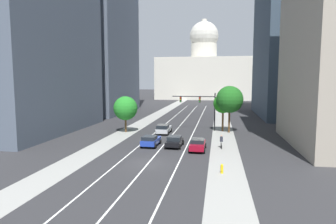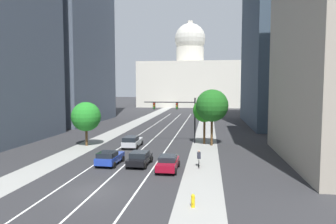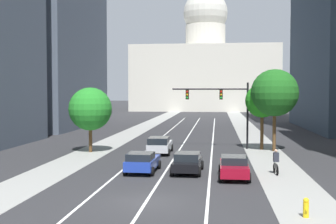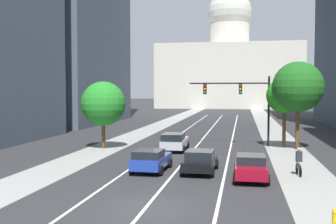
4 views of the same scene
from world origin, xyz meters
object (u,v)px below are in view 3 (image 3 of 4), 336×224
at_px(fire_hydrant, 306,207).
at_px(street_tree_far_right, 262,101).
at_px(car_crimson, 234,167).
at_px(car_black, 187,162).
at_px(cyclist, 276,162).
at_px(car_silver, 160,145).
at_px(street_tree_mid_left, 90,109).
at_px(street_tree_near_right, 275,93).
at_px(car_blue, 142,162).
at_px(capitol_building, 205,71).
at_px(traffic_signal_mast, 223,102).

height_order(fire_hydrant, street_tree_far_right, street_tree_far_right).
xyz_separation_m(car_crimson, street_tree_far_right, (3.24, 14.44, 3.98)).
bearing_deg(car_black, fire_hydrant, -147.74).
bearing_deg(cyclist, car_crimson, 116.50).
relative_size(car_crimson, car_silver, 0.90).
distance_m(car_silver, fire_hydrant, 21.27).
height_order(car_black, fire_hydrant, car_black).
bearing_deg(fire_hydrant, street_tree_mid_left, 128.78).
relative_size(car_silver, street_tree_near_right, 0.60).
bearing_deg(cyclist, car_blue, 88.58).
relative_size(capitol_building, cyclist, 24.52).
xyz_separation_m(car_blue, street_tree_mid_left, (-6.55, 9.59, 3.26)).
bearing_deg(car_silver, capitol_building, -1.72).
distance_m(fire_hydrant, street_tree_mid_left, 25.35).
bearing_deg(cyclist, street_tree_far_right, -5.42).
bearing_deg(cyclist, street_tree_near_right, -10.59).
xyz_separation_m(car_black, fire_hydrant, (6.02, -10.22, -0.28)).
bearing_deg(street_tree_far_right, street_tree_mid_left, -167.58).
xyz_separation_m(capitol_building, fire_hydrant, (7.59, -114.71, -11.34)).
xyz_separation_m(cyclist, street_tree_far_right, (0.33, 12.73, 3.89)).
height_order(car_crimson, car_black, car_crimson).
bearing_deg(fire_hydrant, car_crimson, 108.36).
distance_m(car_silver, traffic_signal_mast, 8.14).
height_order(car_crimson, cyclist, cyclist).
relative_size(capitol_building, car_blue, 10.27).
distance_m(car_black, traffic_signal_mast, 14.06).
xyz_separation_m(car_crimson, cyclist, (2.91, 1.71, 0.09)).
distance_m(car_crimson, fire_hydrant, 9.14).
distance_m(car_crimson, cyclist, 3.38).
xyz_separation_m(car_blue, fire_hydrant, (9.17, -9.97, -0.30)).
bearing_deg(street_tree_mid_left, cyclist, -30.25).
relative_size(street_tree_near_right, street_tree_mid_left, 1.29).
relative_size(traffic_signal_mast, cyclist, 4.37).
bearing_deg(car_black, capitol_building, 2.60).
height_order(traffic_signal_mast, street_tree_mid_left, traffic_signal_mast).
relative_size(traffic_signal_mast, street_tree_mid_left, 1.24).
bearing_deg(car_silver, traffic_signal_mast, -54.36).
distance_m(capitol_building, cyclist, 105.18).
bearing_deg(car_blue, car_silver, 1.83).
bearing_deg(traffic_signal_mast, car_crimson, -88.12).
xyz_separation_m(car_black, street_tree_near_right, (7.42, 11.86, 4.78)).
xyz_separation_m(car_blue, traffic_signal_mast, (5.81, 13.49, 3.84)).
height_order(car_silver, fire_hydrant, car_silver).
distance_m(car_crimson, car_black, 3.51).
bearing_deg(car_crimson, capitol_building, 2.84).
distance_m(fire_hydrant, street_tree_near_right, 22.69).
bearing_deg(street_tree_near_right, fire_hydrant, -93.62).
bearing_deg(street_tree_mid_left, fire_hydrant, -51.22).
distance_m(car_blue, cyclist, 9.22).
bearing_deg(street_tree_mid_left, street_tree_near_right, 8.32).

